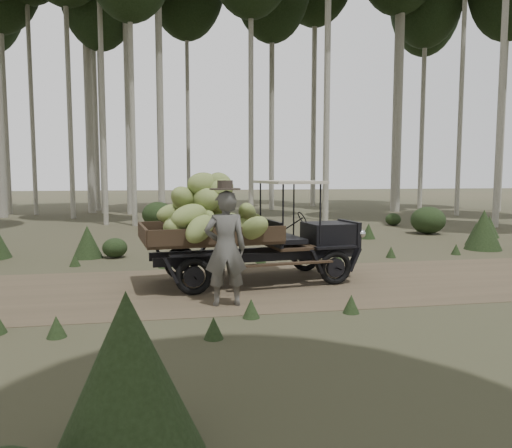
# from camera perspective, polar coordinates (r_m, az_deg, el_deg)

# --- Properties ---
(ground) EXTENTS (120.00, 120.00, 0.00)m
(ground) POSITION_cam_1_polar(r_m,az_deg,el_deg) (10.40, 10.02, -6.61)
(ground) COLOR #473D2B
(ground) RESTS_ON ground
(dirt_track) EXTENTS (70.00, 4.00, 0.01)m
(dirt_track) POSITION_cam_1_polar(r_m,az_deg,el_deg) (10.39, 10.02, -6.58)
(dirt_track) COLOR brown
(dirt_track) RESTS_ON ground
(banana_truck) EXTENTS (4.67, 2.49, 2.31)m
(banana_truck) POSITION_cam_1_polar(r_m,az_deg,el_deg) (9.94, -3.17, 0.61)
(banana_truck) COLOR black
(banana_truck) RESTS_ON ground
(farmer) EXTENTS (0.71, 0.52, 2.10)m
(farmer) POSITION_cam_1_polar(r_m,az_deg,el_deg) (8.33, -3.51, -2.64)
(farmer) COLOR #514F4A
(farmer) RESTS_ON ground
(undergrowth) EXTENTS (21.29, 23.47, 1.39)m
(undergrowth) POSITION_cam_1_polar(r_m,az_deg,el_deg) (10.08, 4.76, -3.82)
(undergrowth) COLOR #233319
(undergrowth) RESTS_ON ground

